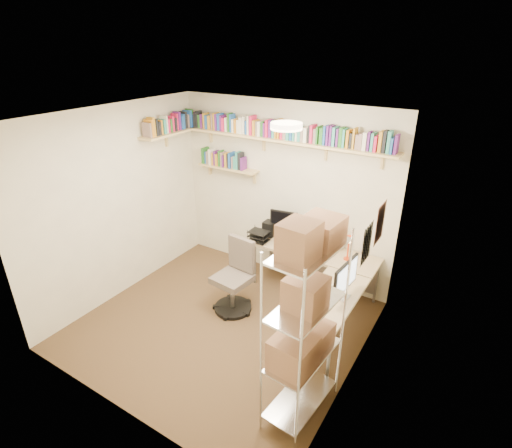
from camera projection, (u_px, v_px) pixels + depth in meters
The scene contains 6 objects.
ground at pixel (222, 324), 4.91m from camera, with size 3.20×3.20×0.00m, color #43321D.
room_shell at pixel (217, 208), 4.26m from camera, with size 3.24×3.04×2.52m.
wall_shelves at pixel (250, 136), 5.25m from camera, with size 3.12×1.09×0.80m.
corner_desk at pixel (311, 259), 5.08m from camera, with size 1.74×1.70×1.13m.
office_chair at pixel (235, 281), 5.06m from camera, with size 0.50×0.51×0.96m.
wire_rack at pixel (305, 305), 3.26m from camera, with size 0.45×0.81×2.01m.
Camera 1 is at (2.43, -3.12, 3.20)m, focal length 28.00 mm.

